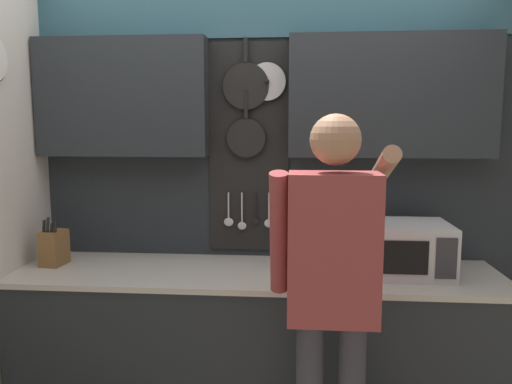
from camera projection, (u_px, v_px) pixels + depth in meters
base_cabinet_counter at (256, 349)px, 2.77m from camera, size 2.62×0.66×0.89m
back_wall_unit at (262, 150)px, 2.91m from camera, size 3.19×0.20×2.52m
microwave at (405, 248)px, 2.64m from camera, size 0.46×0.39×0.27m
knife_block at (54, 247)px, 2.81m from camera, size 0.13×0.16×0.28m
utensil_crock at (292, 254)px, 2.70m from camera, size 0.11×0.11×0.35m
person at (332, 278)px, 2.12m from camera, size 0.54×0.65×1.72m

